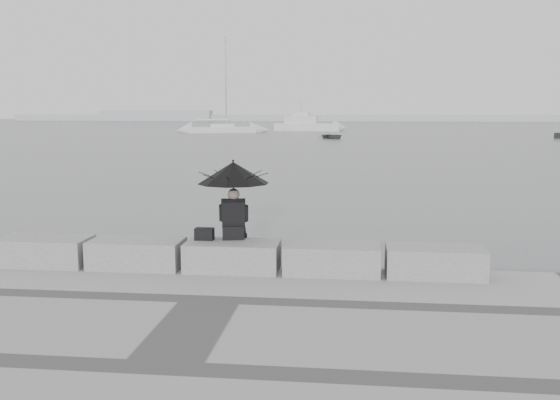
# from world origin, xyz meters

# --- Properties ---
(ground) EXTENTS (360.00, 360.00, 0.00)m
(ground) POSITION_xyz_m (0.00, 0.00, 0.00)
(ground) COLOR #4E5153
(ground) RESTS_ON ground
(stone_block_far_left) EXTENTS (1.60, 0.80, 0.50)m
(stone_block_far_left) POSITION_xyz_m (-3.40, -0.45, 0.75)
(stone_block_far_left) COLOR slate
(stone_block_far_left) RESTS_ON promenade
(stone_block_left) EXTENTS (1.60, 0.80, 0.50)m
(stone_block_left) POSITION_xyz_m (-1.70, -0.45, 0.75)
(stone_block_left) COLOR slate
(stone_block_left) RESTS_ON promenade
(stone_block_centre) EXTENTS (1.60, 0.80, 0.50)m
(stone_block_centre) POSITION_xyz_m (0.00, -0.45, 0.75)
(stone_block_centre) COLOR slate
(stone_block_centre) RESTS_ON promenade
(stone_block_right) EXTENTS (1.60, 0.80, 0.50)m
(stone_block_right) POSITION_xyz_m (1.70, -0.45, 0.75)
(stone_block_right) COLOR slate
(stone_block_right) RESTS_ON promenade
(stone_block_far_right) EXTENTS (1.60, 0.80, 0.50)m
(stone_block_far_right) POSITION_xyz_m (3.40, -0.45, 0.75)
(stone_block_far_right) COLOR slate
(stone_block_far_right) RESTS_ON promenade
(seated_person) EXTENTS (1.26, 1.26, 1.39)m
(seated_person) POSITION_xyz_m (-0.03, -0.14, 2.02)
(seated_person) COLOR black
(seated_person) RESTS_ON stone_block_centre
(bag) EXTENTS (0.32, 0.18, 0.21)m
(bag) POSITION_xyz_m (-0.52, -0.32, 1.10)
(bag) COLOR black
(bag) RESTS_ON stone_block_centre
(distant_landmass) EXTENTS (180.00, 8.00, 2.80)m
(distant_landmass) POSITION_xyz_m (-8.14, 154.51, 0.90)
(distant_landmass) COLOR #AAADB0
(distant_landmass) RESTS_ON ground
(sailboat_left) EXTENTS (9.47, 4.77, 12.90)m
(sailboat_left) POSITION_xyz_m (-15.59, 73.34, 0.51)
(sailboat_left) COLOR silver
(sailboat_left) RESTS_ON ground
(motor_cruiser) EXTENTS (9.68, 3.27, 4.50)m
(motor_cruiser) POSITION_xyz_m (-4.55, 81.92, 0.89)
(motor_cruiser) COLOR silver
(motor_cruiser) RESTS_ON ground
(dinghy) EXTENTS (3.50, 3.25, 0.57)m
(dinghy) POSITION_xyz_m (-0.09, 58.34, 0.29)
(dinghy) COLOR slate
(dinghy) RESTS_ON ground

